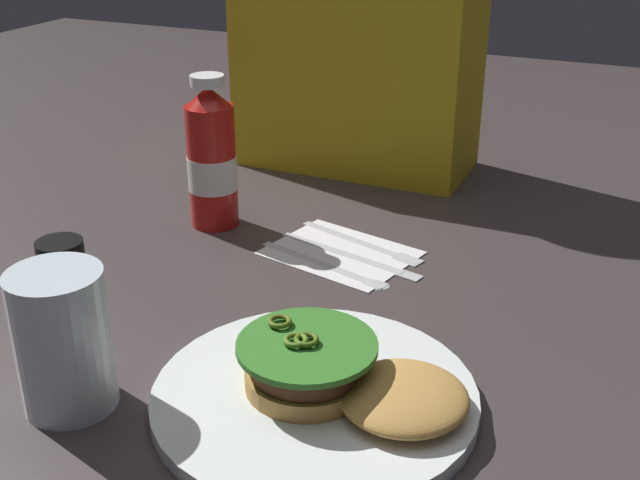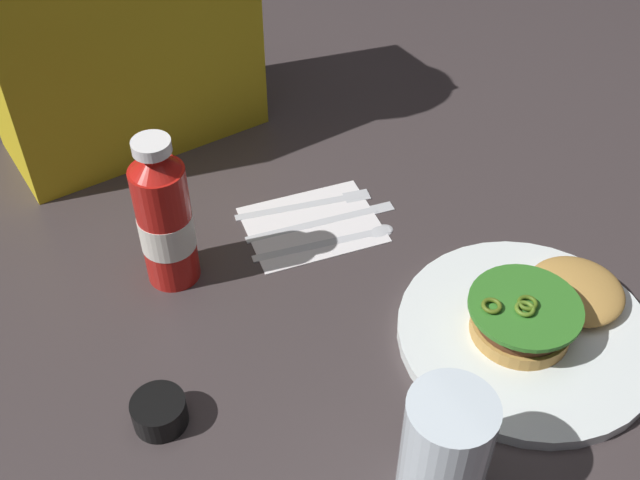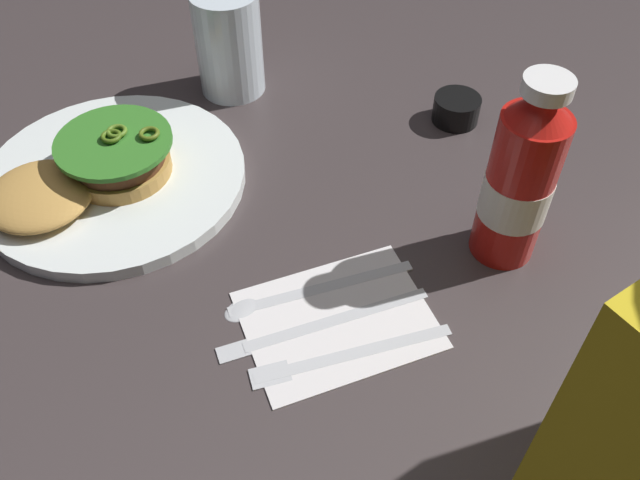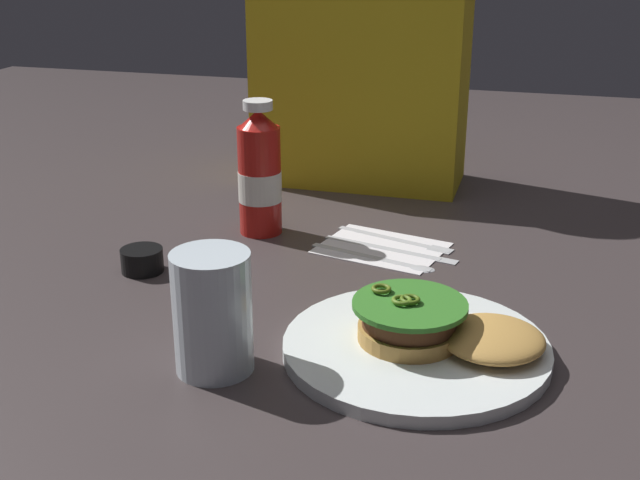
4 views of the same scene
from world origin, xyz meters
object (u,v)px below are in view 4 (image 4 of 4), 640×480
at_px(butter_knife, 398,249).
at_px(diner_person, 362,59).
at_px(spoon_utensil, 389,259).
at_px(water_glass, 213,312).
at_px(dinner_plate, 416,348).
at_px(ketchup_bottle, 260,174).
at_px(condiment_cup, 142,260).
at_px(napkin, 382,248).
at_px(burger_sandwich, 440,327).
at_px(fork_utensil, 404,239).

xyz_separation_m(butter_knife, diner_person, (-0.14, 0.34, 0.22)).
bearing_deg(spoon_utensil, water_glass, -109.70).
xyz_separation_m(dinner_plate, ketchup_bottle, (-0.30, 0.32, 0.09)).
bearing_deg(butter_knife, condiment_cup, -153.11).
height_order(napkin, diner_person, diner_person).
bearing_deg(dinner_plate, burger_sandwich, 10.48).
relative_size(burger_sandwich, fork_utensil, 1.13).
distance_m(condiment_cup, diner_person, 0.58).
height_order(burger_sandwich, ketchup_bottle, ketchup_bottle).
relative_size(ketchup_bottle, diner_person, 0.40).
relative_size(butter_knife, fork_utensil, 1.11).
xyz_separation_m(ketchup_bottle, diner_person, (0.08, 0.31, 0.13)).
bearing_deg(napkin, ketchup_bottle, 174.70).
relative_size(dinner_plate, fork_utensil, 1.59).
height_order(ketchup_bottle, spoon_utensil, ketchup_bottle).
bearing_deg(spoon_utensil, napkin, 112.40).
bearing_deg(napkin, condiment_cup, -150.26).
distance_m(ketchup_bottle, water_glass, 0.42).
bearing_deg(ketchup_bottle, water_glass, -77.28).
bearing_deg(water_glass, fork_utensil, 72.95).
height_order(napkin, butter_knife, butter_knife).
distance_m(burger_sandwich, diner_person, 0.70).
xyz_separation_m(dinner_plate, condiment_cup, (-0.40, 0.13, 0.01)).
bearing_deg(ketchup_bottle, spoon_utensil, -17.03).
xyz_separation_m(burger_sandwich, diner_person, (-0.24, 0.63, 0.19)).
height_order(water_glass, condiment_cup, water_glass).
xyz_separation_m(dinner_plate, diner_person, (-0.21, 0.63, 0.22)).
distance_m(condiment_cup, fork_utensil, 0.39).
xyz_separation_m(ketchup_bottle, condiment_cup, (-0.11, -0.19, -0.08)).
bearing_deg(diner_person, water_glass, -89.40).
height_order(ketchup_bottle, fork_utensil, ketchup_bottle).
bearing_deg(napkin, spoon_utensil, -67.60).
distance_m(spoon_utensil, butter_knife, 0.04).
bearing_deg(ketchup_bottle, fork_utensil, 4.08).
bearing_deg(burger_sandwich, napkin, 112.94).
bearing_deg(burger_sandwich, fork_utensil, 106.59).
relative_size(ketchup_bottle, condiment_cup, 3.55).
bearing_deg(water_glass, burger_sandwich, 22.31).
relative_size(dinner_plate, spoon_utensil, 1.56).
bearing_deg(dinner_plate, fork_utensil, 102.40).
height_order(burger_sandwich, fork_utensil, burger_sandwich).
relative_size(dinner_plate, condiment_cup, 5.11).
xyz_separation_m(ketchup_bottle, spoon_utensil, (0.22, -0.07, -0.09)).
bearing_deg(condiment_cup, water_glass, -47.76).
height_order(ketchup_bottle, water_glass, ketchup_bottle).
distance_m(burger_sandwich, butter_knife, 0.31).
relative_size(dinner_plate, butter_knife, 1.43).
distance_m(dinner_plate, fork_utensil, 0.34).
height_order(burger_sandwich, diner_person, diner_person).
relative_size(burger_sandwich, butter_knife, 1.02).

